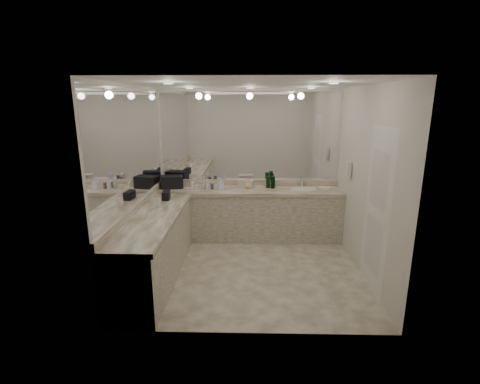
{
  "coord_description": "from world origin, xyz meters",
  "views": [
    {
      "loc": [
        -0.03,
        -4.69,
        2.37
      ],
      "look_at": [
        -0.14,
        0.4,
        1.05
      ],
      "focal_mm": 26.0,
      "sensor_mm": 36.0,
      "label": 1
    }
  ],
  "objects_px": {
    "sink": "(304,190)",
    "hand_towel": "(325,188)",
    "wall_phone": "(349,169)",
    "soap_bottle_c": "(248,183)",
    "cream_cosmetic_case": "(246,184)",
    "black_toiletry_bag": "(172,182)",
    "soap_bottle_b": "(221,184)",
    "soap_bottle_a": "(204,183)"
  },
  "relations": [
    {
      "from": "wall_phone",
      "to": "soap_bottle_b",
      "type": "distance_m",
      "value": 2.13
    },
    {
      "from": "wall_phone",
      "to": "hand_towel",
      "type": "xyz_separation_m",
      "value": [
        -0.24,
        0.51,
        -0.43
      ]
    },
    {
      "from": "cream_cosmetic_case",
      "to": "soap_bottle_a",
      "type": "bearing_deg",
      "value": -164.97
    },
    {
      "from": "wall_phone",
      "to": "soap_bottle_b",
      "type": "bearing_deg",
      "value": 167.38
    },
    {
      "from": "sink",
      "to": "wall_phone",
      "type": "xyz_separation_m",
      "value": [
        0.61,
        -0.5,
        0.46
      ]
    },
    {
      "from": "wall_phone",
      "to": "cream_cosmetic_case",
      "type": "height_order",
      "value": "wall_phone"
    },
    {
      "from": "sink",
      "to": "cream_cosmetic_case",
      "type": "distance_m",
      "value": 1.02
    },
    {
      "from": "wall_phone",
      "to": "cream_cosmetic_case",
      "type": "relative_size",
      "value": 0.91
    },
    {
      "from": "sink",
      "to": "soap_bottle_b",
      "type": "xyz_separation_m",
      "value": [
        -1.44,
        -0.04,
        0.1
      ]
    },
    {
      "from": "wall_phone",
      "to": "hand_towel",
      "type": "relative_size",
      "value": 1.11
    },
    {
      "from": "soap_bottle_a",
      "to": "soap_bottle_c",
      "type": "xyz_separation_m",
      "value": [
        0.78,
        -0.01,
        -0.01
      ]
    },
    {
      "from": "sink",
      "to": "black_toiletry_bag",
      "type": "height_order",
      "value": "black_toiletry_bag"
    },
    {
      "from": "black_toiletry_bag",
      "to": "cream_cosmetic_case",
      "type": "relative_size",
      "value": 1.47
    },
    {
      "from": "cream_cosmetic_case",
      "to": "soap_bottle_c",
      "type": "distance_m",
      "value": 0.07
    },
    {
      "from": "soap_bottle_c",
      "to": "soap_bottle_a",
      "type": "bearing_deg",
      "value": 179.48
    },
    {
      "from": "sink",
      "to": "hand_towel",
      "type": "bearing_deg",
      "value": 2.06
    },
    {
      "from": "soap_bottle_b",
      "to": "soap_bottle_c",
      "type": "distance_m",
      "value": 0.48
    },
    {
      "from": "black_toiletry_bag",
      "to": "hand_towel",
      "type": "xyz_separation_m",
      "value": [
        2.68,
        -0.04,
        -0.09
      ]
    },
    {
      "from": "cream_cosmetic_case",
      "to": "hand_towel",
      "type": "bearing_deg",
      "value": 8.7
    },
    {
      "from": "cream_cosmetic_case",
      "to": "soap_bottle_a",
      "type": "height_order",
      "value": "soap_bottle_a"
    },
    {
      "from": "sink",
      "to": "cream_cosmetic_case",
      "type": "height_order",
      "value": "cream_cosmetic_case"
    },
    {
      "from": "hand_towel",
      "to": "sink",
      "type": "bearing_deg",
      "value": -177.94
    },
    {
      "from": "soap_bottle_b",
      "to": "cream_cosmetic_case",
      "type": "bearing_deg",
      "value": 15.8
    },
    {
      "from": "soap_bottle_a",
      "to": "cream_cosmetic_case",
      "type": "bearing_deg",
      "value": 3.48
    },
    {
      "from": "cream_cosmetic_case",
      "to": "soap_bottle_a",
      "type": "xyz_separation_m",
      "value": [
        -0.74,
        -0.04,
        0.03
      ]
    },
    {
      "from": "wall_phone",
      "to": "soap_bottle_c",
      "type": "distance_m",
      "value": 1.7
    },
    {
      "from": "sink",
      "to": "hand_towel",
      "type": "height_order",
      "value": "hand_towel"
    },
    {
      "from": "black_toiletry_bag",
      "to": "cream_cosmetic_case",
      "type": "height_order",
      "value": "black_toiletry_bag"
    },
    {
      "from": "sink",
      "to": "soap_bottle_a",
      "type": "relative_size",
      "value": 2.18
    },
    {
      "from": "soap_bottle_a",
      "to": "soap_bottle_b",
      "type": "relative_size",
      "value": 1.02
    },
    {
      "from": "black_toiletry_bag",
      "to": "soap_bottle_b",
      "type": "distance_m",
      "value": 0.88
    },
    {
      "from": "sink",
      "to": "soap_bottle_c",
      "type": "bearing_deg",
      "value": 178.24
    },
    {
      "from": "cream_cosmetic_case",
      "to": "hand_towel",
      "type": "xyz_separation_m",
      "value": [
        1.38,
        -0.07,
        -0.06
      ]
    },
    {
      "from": "soap_bottle_c",
      "to": "wall_phone",
      "type": "bearing_deg",
      "value": -18.64
    },
    {
      "from": "wall_phone",
      "to": "black_toiletry_bag",
      "type": "bearing_deg",
      "value": 169.2
    },
    {
      "from": "hand_towel",
      "to": "soap_bottle_a",
      "type": "relative_size",
      "value": 1.07
    },
    {
      "from": "hand_towel",
      "to": "soap_bottle_c",
      "type": "relative_size",
      "value": 1.17
    },
    {
      "from": "black_toiletry_bag",
      "to": "soap_bottle_a",
      "type": "bearing_deg",
      "value": -2.03
    },
    {
      "from": "cream_cosmetic_case",
      "to": "black_toiletry_bag",
      "type": "bearing_deg",
      "value": -167.37
    },
    {
      "from": "sink",
      "to": "soap_bottle_b",
      "type": "distance_m",
      "value": 1.45
    },
    {
      "from": "soap_bottle_b",
      "to": "wall_phone",
      "type": "bearing_deg",
      "value": -12.62
    },
    {
      "from": "soap_bottle_a",
      "to": "soap_bottle_c",
      "type": "distance_m",
      "value": 0.78
    }
  ]
}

